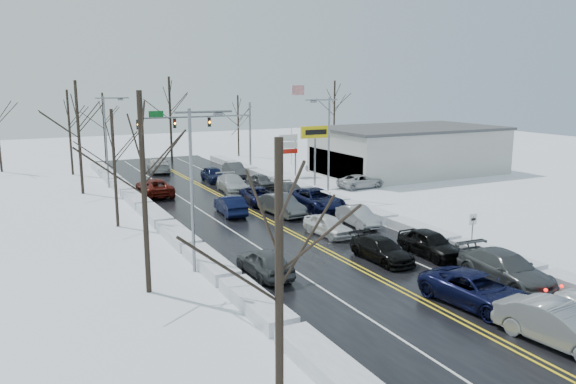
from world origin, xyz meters
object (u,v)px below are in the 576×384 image
traffic_signal_mast (209,125)px  oncoming_car_0 (231,214)px  flagpole (293,117)px  dealership_building (409,150)px  tires_plus_sign (315,136)px

traffic_signal_mast → oncoming_car_0: traffic_signal_mast is taller
traffic_signal_mast → flagpole: 11.90m
flagpole → dealership_building: size_ratio=0.49×
dealership_building → oncoming_car_0: dealership_building is taller
traffic_signal_mast → flagpole: flagpole is taller
dealership_building → traffic_signal_mast: bearing=154.1°
traffic_signal_mast → dealership_building: 23.01m
flagpole → tires_plus_sign: bearing=-108.4°
traffic_signal_mast → tires_plus_sign: 13.92m
dealership_building → tires_plus_sign: bearing=-171.5°
tires_plus_sign → oncoming_car_0: tires_plus_sign is taller
dealership_building → flagpole: bearing=126.3°
tires_plus_sign → dealership_building: 13.82m
oncoming_car_0 → flagpole: bearing=-122.1°
flagpole → dealership_building: flagpole is taller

